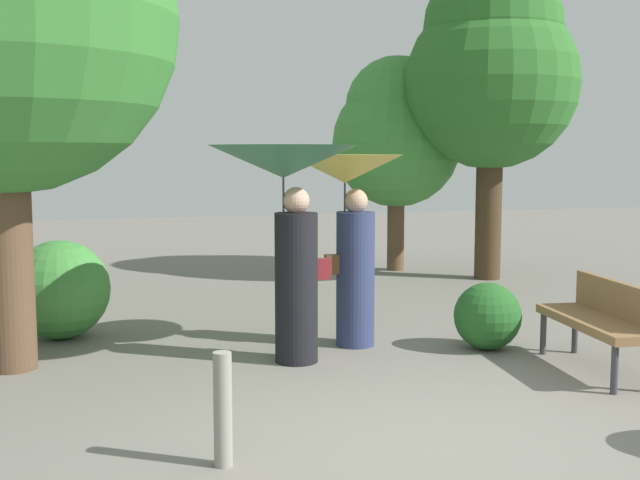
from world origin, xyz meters
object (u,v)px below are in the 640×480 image
Objects in this scene: person_left at (287,199)px; park_bench at (602,317)px; person_right at (349,209)px; tree_mid_right at (492,66)px; path_marker_post at (223,409)px; tree_near_right at (397,132)px.

person_left is 1.35× the size of park_bench.
person_right is 0.40× the size of tree_mid_right.
path_marker_post is (-3.70, -1.28, -0.14)m from park_bench.
person_right is 5.38m from tree_mid_right.
person_right is 2.67m from park_bench.
person_left is 0.42× the size of tree_mid_right.
park_bench is at bearing -106.51° from tree_mid_right.
tree_near_right is at bearing -33.43° from person_left.
path_marker_post is at bearing -118.28° from tree_near_right.
path_marker_post is (-0.99, -2.36, -1.20)m from person_left.
tree_near_right reaches higher than person_left.
tree_mid_right is (1.08, -1.27, 0.99)m from tree_near_right.
person_right reaches higher than path_marker_post.
tree_mid_right is at bearing -49.60° from tree_near_right.
person_left is at bearing -136.03° from tree_mid_right.
tree_near_right is at bearing 61.72° from path_marker_post.
tree_near_right is (2.41, 4.89, 0.92)m from person_right.
park_bench is 6.73m from tree_near_right.
person_left is 0.91m from person_right.
person_left is at bearing -105.77° from park_bench.
person_right is 3.50m from path_marker_post.
tree_mid_right reaches higher than person_left.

